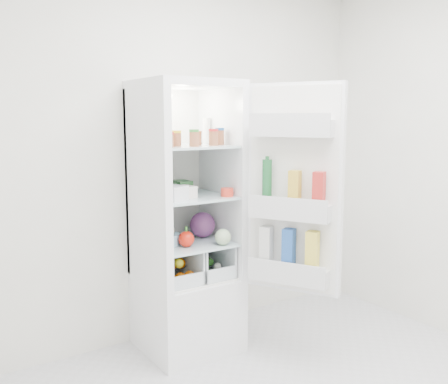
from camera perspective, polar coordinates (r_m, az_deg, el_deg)
room_walls at (r=2.43m, az=14.03°, el=8.91°), size 3.02×3.02×2.61m
refrigerator at (r=3.42m, az=-4.68°, el=-6.77°), size 0.60×0.60×1.80m
shelf_low at (r=3.35m, az=-4.17°, el=-5.77°), size 0.49×0.53×0.01m
shelf_mid at (r=3.28m, az=-4.23°, el=-0.52°), size 0.49×0.53×0.02m
shelf_top at (r=3.25m, az=-4.29°, el=5.24°), size 0.49×0.53×0.02m
crisper_left at (r=3.33m, az=-6.00°, el=-8.21°), size 0.23×0.46×0.22m
crisper_right at (r=3.44m, az=-2.36°, el=-7.60°), size 0.23×0.46×0.22m
condiment_jars at (r=3.16m, az=-3.93°, el=6.06°), size 0.46×0.32×0.08m
squeeze_bottle at (r=3.44m, az=-2.02°, el=7.02°), size 0.06×0.06×0.17m
tub_white at (r=3.09m, az=-5.85°, el=-0.13°), size 0.18×0.18×0.09m
tub_cream at (r=3.18m, az=-4.68°, el=0.01°), size 0.15×0.15×0.08m
tin_red at (r=3.23m, az=0.36°, el=-0.03°), size 0.09×0.09×0.05m
foil_tray at (r=3.34m, az=-5.81°, el=0.13°), size 0.21×0.19×0.04m
tub_green at (r=3.44m, az=-4.77°, el=0.67°), size 0.10×0.14×0.08m
red_cabbage at (r=3.44m, az=-2.47°, el=-3.76°), size 0.17×0.17×0.17m
bell_pepper at (r=3.19m, az=-4.32°, el=-5.39°), size 0.10×0.10×0.10m
mushroom_bowl at (r=3.24m, az=-6.55°, el=-5.43°), size 0.17×0.17×0.08m
salad_bag at (r=3.23m, az=-0.12°, el=-5.17°), size 0.10×0.10×0.10m
citrus_pile at (r=3.30m, az=-5.77°, el=-8.74°), size 0.20×0.31×0.16m
veg_pile at (r=3.46m, az=-2.27°, el=-8.34°), size 0.16×0.30×0.10m
fridge_door at (r=3.10m, az=7.92°, el=-0.32°), size 0.41×0.56×1.30m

